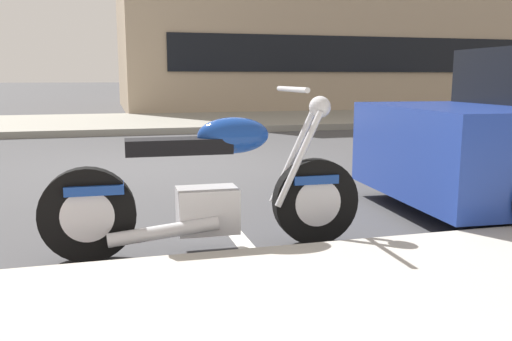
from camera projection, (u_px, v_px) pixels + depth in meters
ground_plane at (178, 166)px, 7.23m from camera, size 260.00×260.00×0.00m
parking_stall_stripe at (238, 236)px, 3.99m from camera, size 0.12×2.20×0.01m
parked_motorcycle at (211, 190)px, 3.60m from camera, size 2.14×0.62×1.10m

